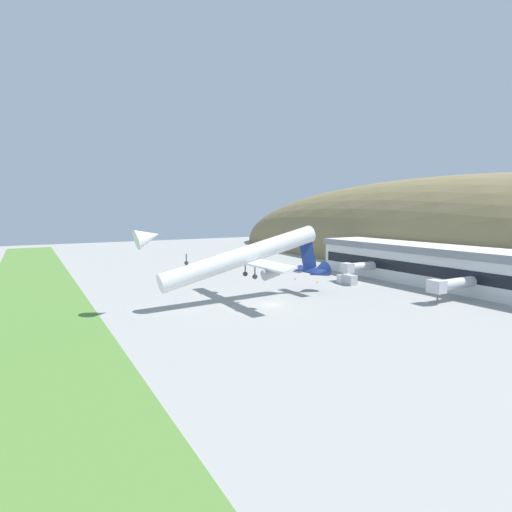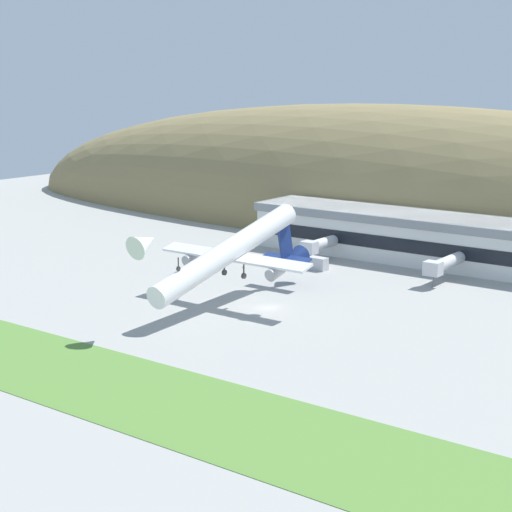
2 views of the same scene
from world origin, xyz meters
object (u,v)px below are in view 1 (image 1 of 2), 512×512
(traffic_cone_0, at_px, (317,282))
(terminal_building, at_px, (432,262))
(jetway_1, at_px, (451,284))
(cargo_airplane, at_px, (246,258))
(jetway_0, at_px, (357,267))
(service_car_1, at_px, (299,270))
(traffic_cone_1, at_px, (295,279))
(fuel_truck, at_px, (347,279))

(traffic_cone_0, bearing_deg, terminal_building, 58.19)
(jetway_1, distance_m, cargo_airplane, 47.66)
(jetway_0, relative_size, service_car_1, 2.95)
(jetway_1, distance_m, traffic_cone_1, 44.28)
(jetway_0, bearing_deg, traffic_cone_0, -99.36)
(traffic_cone_1, bearing_deg, terminal_building, 50.14)
(jetway_1, bearing_deg, service_car_1, -175.51)
(jetway_0, distance_m, service_car_1, 22.41)
(jetway_0, bearing_deg, traffic_cone_1, -122.92)
(fuel_truck, distance_m, traffic_cone_0, 8.52)
(cargo_airplane, height_order, fuel_truck, cargo_airplane)
(terminal_building, relative_size, cargo_airplane, 1.54)
(terminal_building, xyz_separation_m, traffic_cone_0, (-17.23, -27.78, -5.98))
(terminal_building, bearing_deg, traffic_cone_0, -121.81)
(terminal_building, distance_m, traffic_cone_0, 33.23)
(cargo_airplane, bearing_deg, traffic_cone_1, 123.33)
(jetway_1, bearing_deg, fuel_truck, -168.88)
(jetway_0, height_order, service_car_1, jetway_0)
(traffic_cone_0, height_order, traffic_cone_1, same)
(traffic_cone_1, bearing_deg, jetway_0, 57.08)
(terminal_building, height_order, fuel_truck, terminal_building)
(traffic_cone_0, bearing_deg, traffic_cone_1, -164.04)
(cargo_airplane, bearing_deg, fuel_truck, 96.25)
(cargo_airplane, xyz_separation_m, traffic_cone_0, (-9.53, 28.64, -9.85))
(jetway_1, height_order, traffic_cone_0, jetway_1)
(service_car_1, bearing_deg, terminal_building, 28.93)
(jetway_0, xyz_separation_m, traffic_cone_1, (-10.02, -15.47, -3.71))
(cargo_airplane, distance_m, traffic_cone_0, 31.75)
(jetway_1, height_order, cargo_airplane, cargo_airplane)
(jetway_1, distance_m, fuel_truck, 28.95)
(service_car_1, distance_m, traffic_cone_0, 20.71)
(terminal_building, bearing_deg, jetway_1, -43.63)
(cargo_airplane, bearing_deg, jetway_1, 58.82)
(service_car_1, relative_size, traffic_cone_1, 7.06)
(cargo_airplane, xyz_separation_m, traffic_cone_1, (-17.36, 26.40, -9.85))
(terminal_building, height_order, traffic_cone_1, terminal_building)
(fuel_truck, bearing_deg, jetway_1, 11.12)
(service_car_1, xyz_separation_m, traffic_cone_1, (11.42, -9.85, -0.38))
(jetway_0, distance_m, fuel_truck, 8.27)
(service_car_1, bearing_deg, traffic_cone_0, -21.57)
(terminal_building, height_order, cargo_airplane, cargo_airplane)
(service_car_1, bearing_deg, jetway_1, 4.49)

